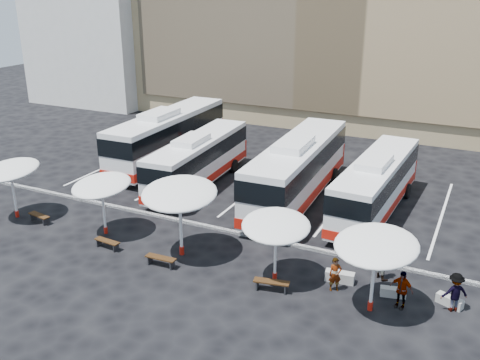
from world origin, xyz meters
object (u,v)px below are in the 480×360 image
at_px(bus_3, 376,183).
at_px(sunshade_3, 276,226).
at_px(bus_1, 199,159).
at_px(sunshade_2, 179,194).
at_px(sunshade_4, 376,246).
at_px(conc_bench_2, 450,301).
at_px(sunshade_0, 10,170).
at_px(sunshade_1, 101,186).
at_px(passenger_2, 401,290).
at_px(passenger_1, 383,262).
at_px(conc_bench_0, 340,277).
at_px(bus_0, 168,135).
at_px(conc_bench_1, 393,292).
at_px(passenger_0, 335,274).
at_px(bus_2, 298,168).
at_px(passenger_3, 454,292).
at_px(wood_bench_2, 161,259).
at_px(wood_bench_1, 107,242).
at_px(wood_bench_0, 39,216).
at_px(wood_bench_3, 271,283).

relative_size(bus_3, sunshade_3, 2.89).
bearing_deg(bus_1, sunshade_2, -68.36).
bearing_deg(sunshade_4, conc_bench_2, 31.39).
distance_m(sunshade_0, sunshade_2, 11.32).
height_order(sunshade_0, sunshade_2, sunshade_2).
relative_size(sunshade_1, passenger_2, 2.21).
bearing_deg(passenger_1, conc_bench_0, 73.67).
xyz_separation_m(bus_0, passenger_1, (18.62, -10.44, -1.33)).
height_order(bus_3, conc_bench_0, bus_3).
relative_size(bus_1, conc_bench_1, 10.42).
distance_m(bus_0, passenger_0, 21.03).
xyz_separation_m(sunshade_4, conc_bench_0, (-1.81, 1.69, -2.82)).
distance_m(bus_1, passenger_1, 15.75).
bearing_deg(bus_2, bus_3, -0.88).
bearing_deg(passenger_0, passenger_3, -23.50).
xyz_separation_m(sunshade_2, conc_bench_2, (12.88, 1.08, -3.15)).
bearing_deg(passenger_2, conc_bench_2, 42.30).
distance_m(bus_3, wood_bench_2, 13.75).
height_order(bus_0, bus_2, bus_2).
relative_size(conc_bench_2, passenger_1, 0.68).
bearing_deg(bus_3, passenger_0, -85.54).
xyz_separation_m(bus_2, passenger_2, (8.16, -9.49, -1.30)).
distance_m(sunshade_2, passenger_3, 13.27).
bearing_deg(wood_bench_2, sunshade_0, 173.84).
bearing_deg(conc_bench_2, passenger_1, 161.67).
xyz_separation_m(bus_0, wood_bench_1, (5.01, -13.70, -1.81)).
bearing_deg(sunshade_1, sunshade_3, -2.74).
height_order(wood_bench_0, passenger_0, passenger_0).
xyz_separation_m(bus_1, conc_bench_2, (17.15, -8.12, -1.64)).
height_order(bus_1, sunshade_1, bus_1).
distance_m(wood_bench_3, conc_bench_2, 7.74).
height_order(sunshade_4, passenger_1, sunshade_4).
xyz_separation_m(sunshade_4, wood_bench_2, (-10.15, -0.72, -2.69)).
bearing_deg(bus_3, wood_bench_0, -147.78).
bearing_deg(bus_1, bus_3, -1.34).
height_order(wood_bench_1, passenger_2, passenger_2).
bearing_deg(bus_2, wood_bench_0, -143.93).
bearing_deg(sunshade_1, passenger_1, 7.16).
distance_m(bus_3, passenger_0, 9.57).
xyz_separation_m(bus_1, sunshade_3, (9.53, -9.45, 0.94)).
bearing_deg(passenger_0, sunshade_1, 148.16).
bearing_deg(bus_1, wood_bench_0, -122.38).
distance_m(bus_0, bus_3, 16.83).
xyz_separation_m(bus_3, sunshade_1, (-12.81, -9.36, 0.95)).
bearing_deg(wood_bench_1, sunshade_0, 173.45).
relative_size(sunshade_3, conc_bench_0, 3.06).
distance_m(sunshade_4, conc_bench_1, 3.30).
relative_size(wood_bench_2, passenger_2, 0.91).
xyz_separation_m(bus_1, wood_bench_2, (3.98, -10.68, -1.49)).
height_order(bus_2, sunshade_1, bus_2).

